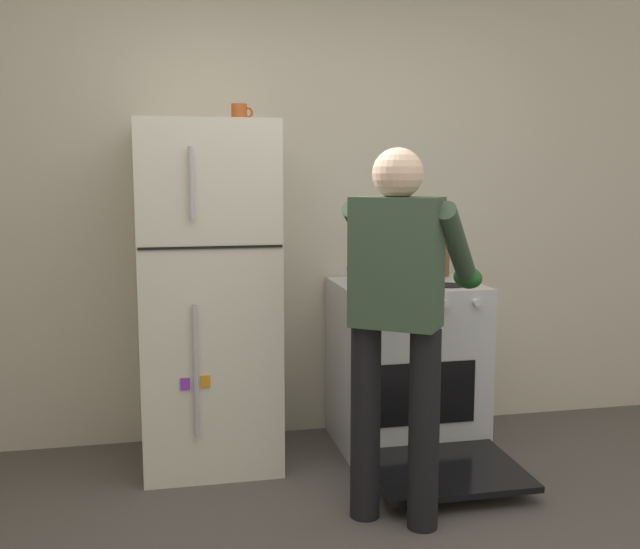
{
  "coord_description": "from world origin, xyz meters",
  "views": [
    {
      "loc": [
        -0.75,
        -2.22,
        1.49
      ],
      "look_at": [
        0.01,
        1.32,
        1.0
      ],
      "focal_mm": 41.58,
      "sensor_mm": 36.0,
      "label": 1
    }
  ],
  "objects_px": {
    "stove_range": "(406,367)",
    "person_cook": "(399,301)",
    "refrigerator": "(208,295)",
    "pepper_mill": "(445,259)",
    "red_pot": "(381,275)",
    "coffee_mug": "(240,113)"
  },
  "relations": [
    {
      "from": "refrigerator",
      "to": "stove_range",
      "type": "distance_m",
      "value": 1.16
    },
    {
      "from": "refrigerator",
      "to": "stove_range",
      "type": "bearing_deg",
      "value": -0.94
    },
    {
      "from": "stove_range",
      "to": "pepper_mill",
      "type": "bearing_deg",
      "value": 35.99
    },
    {
      "from": "stove_range",
      "to": "coffee_mug",
      "type": "bearing_deg",
      "value": 175.63
    },
    {
      "from": "coffee_mug",
      "to": "person_cook",
      "type": "bearing_deg",
      "value": -58.08
    },
    {
      "from": "red_pot",
      "to": "coffee_mug",
      "type": "height_order",
      "value": "coffee_mug"
    },
    {
      "from": "refrigerator",
      "to": "pepper_mill",
      "type": "distance_m",
      "value": 1.39
    },
    {
      "from": "coffee_mug",
      "to": "pepper_mill",
      "type": "xyz_separation_m",
      "value": [
        1.19,
        0.15,
        -0.79
      ]
    },
    {
      "from": "stove_range",
      "to": "person_cook",
      "type": "height_order",
      "value": "person_cook"
    },
    {
      "from": "stove_range",
      "to": "pepper_mill",
      "type": "distance_m",
      "value": 0.67
    },
    {
      "from": "pepper_mill",
      "to": "red_pot",
      "type": "bearing_deg",
      "value": -151.48
    },
    {
      "from": "person_cook",
      "to": "red_pot",
      "type": "distance_m",
      "value": 0.82
    },
    {
      "from": "refrigerator",
      "to": "coffee_mug",
      "type": "relative_size",
      "value": 15.62
    },
    {
      "from": "refrigerator",
      "to": "person_cook",
      "type": "bearing_deg",
      "value": -48.87
    },
    {
      "from": "person_cook",
      "to": "stove_range",
      "type": "bearing_deg",
      "value": 68.74
    },
    {
      "from": "person_cook",
      "to": "pepper_mill",
      "type": "relative_size",
      "value": 8.37
    },
    {
      "from": "refrigerator",
      "to": "stove_range",
      "type": "height_order",
      "value": "refrigerator"
    },
    {
      "from": "pepper_mill",
      "to": "stove_range",
      "type": "bearing_deg",
      "value": -144.01
    },
    {
      "from": "coffee_mug",
      "to": "pepper_mill",
      "type": "bearing_deg",
      "value": 7.19
    },
    {
      "from": "refrigerator",
      "to": "red_pot",
      "type": "height_order",
      "value": "refrigerator"
    },
    {
      "from": "red_pot",
      "to": "refrigerator",
      "type": "bearing_deg",
      "value": 176.88
    },
    {
      "from": "pepper_mill",
      "to": "refrigerator",
      "type": "bearing_deg",
      "value": -171.69
    }
  ]
}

